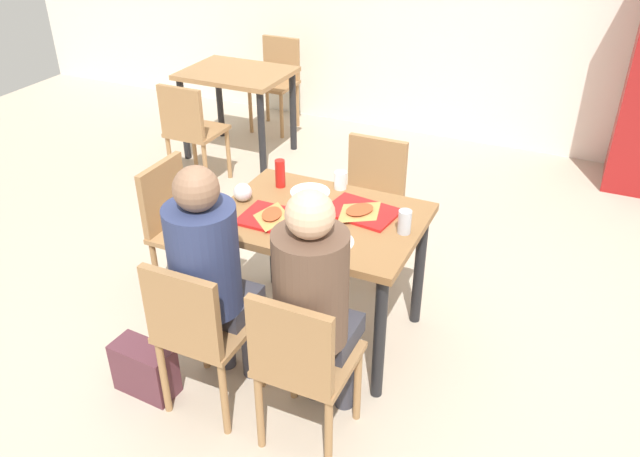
{
  "coord_description": "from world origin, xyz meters",
  "views": [
    {
      "loc": [
        1.19,
        -2.6,
        2.39
      ],
      "look_at": [
        0.0,
        0.0,
        0.69
      ],
      "focal_mm": 35.72,
      "sensor_mm": 36.0,
      "label": 1
    }
  ],
  "objects_px": {
    "chair_near_left": "(198,328)",
    "foil_bundle": "(243,192)",
    "paper_plate_near_edge": "(331,242)",
    "plastic_cup_b": "(296,239)",
    "main_table": "(320,234)",
    "plastic_cup_a": "(340,180)",
    "chair_near_right": "(301,361)",
    "handbag": "(145,369)",
    "person_in_brown_jacket": "(315,297)",
    "pizza_slice_a": "(272,215)",
    "condiment_bottle": "(280,173)",
    "soda_can": "(405,222)",
    "pizza_slice_b": "(360,211)",
    "background_table": "(237,86)",
    "chair_left_end": "(180,222)",
    "background_chair_far": "(277,76)",
    "background_chair_near": "(190,128)",
    "paper_plate_center": "(310,192)",
    "tray_red_near": "(276,219)",
    "tray_red_far": "(361,212)",
    "person_in_red": "(210,268)",
    "chair_far_side": "(371,196)"
  },
  "relations": [
    {
      "from": "paper_plate_near_edge",
      "to": "foil_bundle",
      "type": "bearing_deg",
      "value": 162.19
    },
    {
      "from": "foil_bundle",
      "to": "pizza_slice_b",
      "type": "bearing_deg",
      "value": 10.27
    },
    {
      "from": "chair_near_right",
      "to": "handbag",
      "type": "relative_size",
      "value": 2.72
    },
    {
      "from": "pizza_slice_b",
      "to": "background_table",
      "type": "relative_size",
      "value": 0.31
    },
    {
      "from": "tray_red_far",
      "to": "chair_left_end",
      "type": "bearing_deg",
      "value": -173.91
    },
    {
      "from": "chair_near_left",
      "to": "background_chair_near",
      "type": "bearing_deg",
      "value": 125.29
    },
    {
      "from": "chair_far_side",
      "to": "person_in_brown_jacket",
      "type": "height_order",
      "value": "person_in_brown_jacket"
    },
    {
      "from": "foil_bundle",
      "to": "soda_can",
      "type": "bearing_deg",
      "value": 2.49
    },
    {
      "from": "chair_near_right",
      "to": "paper_plate_near_edge",
      "type": "distance_m",
      "value": 0.62
    },
    {
      "from": "chair_left_end",
      "to": "plastic_cup_b",
      "type": "height_order",
      "value": "chair_left_end"
    },
    {
      "from": "plastic_cup_a",
      "to": "background_chair_near",
      "type": "xyz_separation_m",
      "value": [
        -1.68,
        0.93,
        -0.3
      ]
    },
    {
      "from": "person_in_red",
      "to": "tray_red_far",
      "type": "distance_m",
      "value": 0.87
    },
    {
      "from": "main_table",
      "to": "chair_left_end",
      "type": "height_order",
      "value": "chair_left_end"
    },
    {
      "from": "chair_left_end",
      "to": "tray_red_near",
      "type": "relative_size",
      "value": 2.42
    },
    {
      "from": "condiment_bottle",
      "to": "chair_near_right",
      "type": "bearing_deg",
      "value": -58.46
    },
    {
      "from": "background_chair_near",
      "to": "background_chair_far",
      "type": "xyz_separation_m",
      "value": [
        0.0,
        1.47,
        0.0
      ]
    },
    {
      "from": "chair_near_left",
      "to": "person_in_red",
      "type": "xyz_separation_m",
      "value": [
        0.0,
        0.14,
        0.25
      ]
    },
    {
      "from": "chair_near_right",
      "to": "person_in_brown_jacket",
      "type": "relative_size",
      "value": 0.68
    },
    {
      "from": "person_in_brown_jacket",
      "to": "handbag",
      "type": "distance_m",
      "value": 1.08
    },
    {
      "from": "paper_plate_near_edge",
      "to": "plastic_cup_b",
      "type": "xyz_separation_m",
      "value": [
        -0.13,
        -0.12,
        0.05
      ]
    },
    {
      "from": "pizza_slice_b",
      "to": "soda_can",
      "type": "relative_size",
      "value": 2.28
    },
    {
      "from": "tray_red_near",
      "to": "soda_can",
      "type": "relative_size",
      "value": 2.95
    },
    {
      "from": "plastic_cup_a",
      "to": "background_chair_near",
      "type": "bearing_deg",
      "value": 150.89
    },
    {
      "from": "person_in_red",
      "to": "paper_plate_center",
      "type": "xyz_separation_m",
      "value": [
        0.11,
        0.85,
        0.01
      ]
    },
    {
      "from": "paper_plate_center",
      "to": "background_chair_near",
      "type": "bearing_deg",
      "value": 145.8
    },
    {
      "from": "main_table",
      "to": "plastic_cup_a",
      "type": "height_order",
      "value": "plastic_cup_a"
    },
    {
      "from": "pizza_slice_a",
      "to": "soda_can",
      "type": "relative_size",
      "value": 2.09
    },
    {
      "from": "chair_near_left",
      "to": "foil_bundle",
      "type": "bearing_deg",
      "value": 103.75
    },
    {
      "from": "soda_can",
      "to": "handbag",
      "type": "relative_size",
      "value": 0.38
    },
    {
      "from": "chair_near_right",
      "to": "paper_plate_near_edge",
      "type": "relative_size",
      "value": 3.95
    },
    {
      "from": "paper_plate_near_edge",
      "to": "background_chair_near",
      "type": "relative_size",
      "value": 0.25
    },
    {
      "from": "pizza_slice_a",
      "to": "chair_far_side",
      "type": "bearing_deg",
      "value": 76.99
    },
    {
      "from": "person_in_brown_jacket",
      "to": "handbag",
      "type": "height_order",
      "value": "person_in_brown_jacket"
    },
    {
      "from": "chair_near_right",
      "to": "background_chair_far",
      "type": "xyz_separation_m",
      "value": [
        -1.97,
        3.5,
        0.0
      ]
    },
    {
      "from": "chair_far_side",
      "to": "tray_red_far",
      "type": "distance_m",
      "value": 0.73
    },
    {
      "from": "tray_red_far",
      "to": "foil_bundle",
      "type": "xyz_separation_m",
      "value": [
        -0.63,
        -0.14,
        0.04
      ]
    },
    {
      "from": "person_in_brown_jacket",
      "to": "background_table",
      "type": "distance_m",
      "value": 3.29
    },
    {
      "from": "condiment_bottle",
      "to": "foil_bundle",
      "type": "relative_size",
      "value": 1.6
    },
    {
      "from": "person_in_red",
      "to": "foil_bundle",
      "type": "bearing_deg",
      "value": 106.74
    },
    {
      "from": "chair_near_left",
      "to": "pizza_slice_a",
      "type": "bearing_deg",
      "value": 85.19
    },
    {
      "from": "chair_near_left",
      "to": "foil_bundle",
      "type": "xyz_separation_m",
      "value": [
        -0.18,
        0.75,
        0.3
      ]
    },
    {
      "from": "chair_left_end",
      "to": "foil_bundle",
      "type": "bearing_deg",
      "value": -2.41
    },
    {
      "from": "condiment_bottle",
      "to": "background_chair_far",
      "type": "relative_size",
      "value": 0.18
    },
    {
      "from": "background_chair_far",
      "to": "foil_bundle",
      "type": "bearing_deg",
      "value": -65.43
    },
    {
      "from": "background_table",
      "to": "background_chair_far",
      "type": "height_order",
      "value": "background_chair_far"
    },
    {
      "from": "tray_red_far",
      "to": "paper_plate_center",
      "type": "height_order",
      "value": "tray_red_far"
    },
    {
      "from": "pizza_slice_a",
      "to": "foil_bundle",
      "type": "relative_size",
      "value": 2.55
    },
    {
      "from": "tray_red_far",
      "to": "soda_can",
      "type": "relative_size",
      "value": 2.95
    },
    {
      "from": "chair_near_left",
      "to": "tray_red_far",
      "type": "height_order",
      "value": "chair_near_left"
    },
    {
      "from": "paper_plate_center",
      "to": "plastic_cup_b",
      "type": "distance_m",
      "value": 0.58
    }
  ]
}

